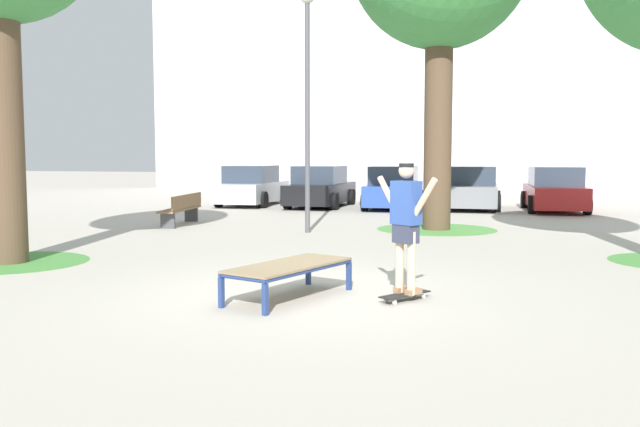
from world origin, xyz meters
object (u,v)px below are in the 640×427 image
(car_red, at_px, (554,191))
(skate_box, at_px, (289,267))
(skater, at_px, (406,219))
(car_grey, at_px, (473,189))
(skateboard, at_px, (405,295))
(car_silver, at_px, (252,187))
(park_bench, at_px, (182,208))
(light_post, at_px, (307,74))
(car_blue, at_px, (394,189))
(car_black, at_px, (320,188))

(car_red, bearing_deg, skate_box, -105.01)
(skater, xyz_separation_m, car_red, (2.73, 15.46, -0.38))
(car_grey, distance_m, car_red, 2.72)
(skater, distance_m, car_grey, 15.63)
(skateboard, xyz_separation_m, car_silver, (-8.11, 15.20, 0.61))
(car_silver, xyz_separation_m, car_red, (10.84, 0.26, 0.00))
(skater, height_order, car_red, skater)
(skate_box, relative_size, park_bench, 0.84)
(skate_box, relative_size, skateboard, 2.62)
(skateboard, height_order, car_red, car_red)
(car_grey, xyz_separation_m, light_post, (-3.48, -8.55, 3.13))
(skate_box, relative_size, skater, 1.21)
(car_grey, bearing_deg, car_red, -3.43)
(skateboard, bearing_deg, car_red, 80.00)
(skater, xyz_separation_m, car_silver, (-8.11, 15.20, -0.38))
(car_blue, distance_m, light_post, 8.67)
(skate_box, height_order, park_bench, park_bench)
(skate_box, relative_size, car_silver, 0.48)
(skater, height_order, park_bench, skater)
(car_grey, xyz_separation_m, park_bench, (-7.29, -7.73, -0.24))
(car_silver, bearing_deg, skater, -61.90)
(skate_box, xyz_separation_m, car_black, (-3.91, 15.39, 0.28))
(car_grey, xyz_separation_m, car_red, (2.71, -0.16, 0.00))
(car_grey, relative_size, park_bench, 1.74)
(car_blue, xyz_separation_m, car_red, (5.42, 0.34, 0.00))
(car_blue, distance_m, car_grey, 2.75)
(car_silver, height_order, car_black, same)
(car_silver, xyz_separation_m, car_grey, (8.13, 0.43, 0.00))
(car_blue, relative_size, car_grey, 1.01)
(light_post, bearing_deg, skater, -63.89)
(car_silver, xyz_separation_m, light_post, (4.65, -8.13, 3.13))
(skater, bearing_deg, light_post, 116.11)
(car_silver, distance_m, light_post, 9.87)
(car_blue, relative_size, light_post, 0.74)
(light_post, bearing_deg, skateboard, -63.90)
(car_red, xyz_separation_m, park_bench, (-10.00, -7.57, -0.24))
(car_black, bearing_deg, car_grey, 5.43)
(skater, relative_size, car_red, 0.39)
(skateboard, bearing_deg, light_post, 116.10)
(park_bench, xyz_separation_m, light_post, (3.81, -0.83, 3.38))
(car_silver, xyz_separation_m, car_black, (2.71, -0.09, 0.00))
(light_post, bearing_deg, car_red, 53.58)
(light_post, bearing_deg, skate_box, -74.99)
(skateboard, bearing_deg, car_blue, 100.10)
(skater, xyz_separation_m, park_bench, (-7.27, 7.90, -0.62))
(car_red, height_order, park_bench, car_red)
(car_blue, bearing_deg, skateboard, -79.90)
(skateboard, bearing_deg, car_silver, 118.10)
(car_grey, bearing_deg, park_bench, -133.32)
(skater, bearing_deg, skateboard, -123.10)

